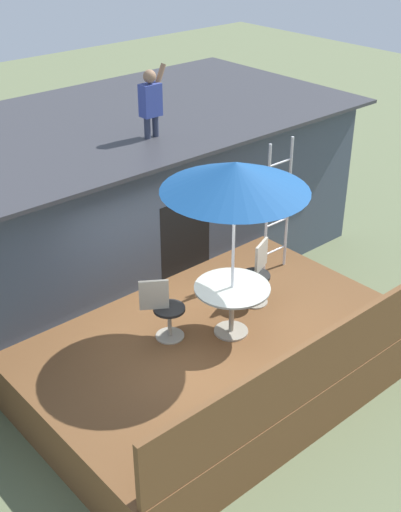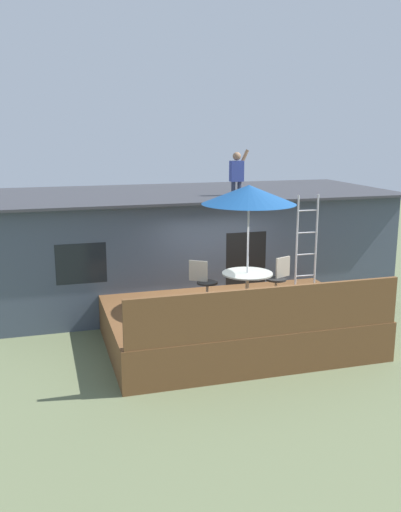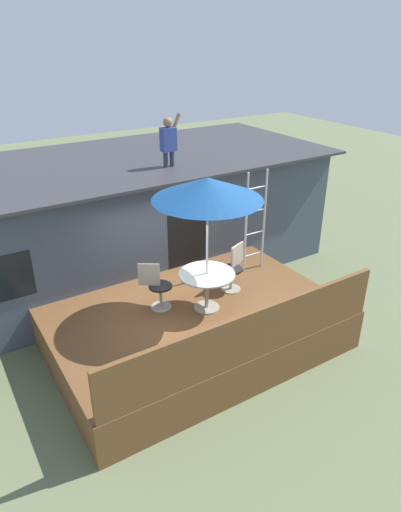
{
  "view_description": "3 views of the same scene",
  "coord_description": "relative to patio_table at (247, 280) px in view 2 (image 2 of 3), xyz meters",
  "views": [
    {
      "loc": [
        -5.16,
        -5.63,
        6.34
      ],
      "look_at": [
        0.62,
        0.98,
        1.4
      ],
      "focal_mm": 47.01,
      "sensor_mm": 36.0,
      "label": 1
    },
    {
      "loc": [
        -3.81,
        -10.48,
        4.42
      ],
      "look_at": [
        -0.45,
        1.02,
        1.69
      ],
      "focal_mm": 39.19,
      "sensor_mm": 36.0,
      "label": 2
    },
    {
      "loc": [
        -3.79,
        -6.3,
        5.55
      ],
      "look_at": [
        0.68,
        0.82,
        1.37
      ],
      "focal_mm": 32.33,
      "sensor_mm": 36.0,
      "label": 3
    }
  ],
  "objects": [
    {
      "name": "deck_railing",
      "position": [
        -0.22,
        -1.63,
        -0.14
      ],
      "size": [
        5.19,
        0.08,
        0.9
      ],
      "primitive_type": "cube",
      "color": "brown",
      "rests_on": "deck"
    },
    {
      "name": "house",
      "position": [
        -0.22,
        3.73,
        0.03
      ],
      "size": [
        10.5,
        4.5,
        2.82
      ],
      "color": "#424C5B",
      "rests_on": "ground"
    },
    {
      "name": "ground_plane",
      "position": [
        -0.22,
        0.13,
        -1.39
      ],
      "size": [
        40.0,
        40.0,
        0.0
      ],
      "primitive_type": "plane",
      "color": "#66704C"
    },
    {
      "name": "patio_chair_left",
      "position": [
        -0.77,
        0.52,
        -0.13
      ],
      "size": [
        0.56,
        0.46,
        0.92
      ],
      "rotation": [
        0.0,
        0.0,
        -0.6
      ],
      "color": "#A59E8C",
      "rests_on": "deck"
    },
    {
      "name": "patio_umbrella",
      "position": [
        0.0,
        -0.0,
        1.76
      ],
      "size": [
        1.9,
        1.9,
        2.54
      ],
      "color": "silver",
      "rests_on": "deck"
    },
    {
      "name": "patio_table",
      "position": [
        0.0,
        0.0,
        0.0
      ],
      "size": [
        1.04,
        1.04,
        0.74
      ],
      "color": "#A59E8C",
      "rests_on": "deck"
    },
    {
      "name": "step_ladder",
      "position": [
        1.72,
        0.8,
        0.51
      ],
      "size": [
        0.52,
        0.04,
        2.2
      ],
      "color": "silver",
      "rests_on": "deck"
    },
    {
      "name": "person_figure",
      "position": [
        0.68,
        2.58,
        2.05
      ],
      "size": [
        0.47,
        0.2,
        1.11
      ],
      "color": "#33384C",
      "rests_on": "house"
    },
    {
      "name": "deck",
      "position": [
        -0.22,
        0.13,
        -0.99
      ],
      "size": [
        5.29,
        3.63,
        0.8
      ],
      "primitive_type": "cube",
      "color": "brown",
      "rests_on": "ground"
    },
    {
      "name": "patio_chair_right",
      "position": [
        0.86,
        0.35,
        -0.13
      ],
      "size": [
        0.6,
        0.44,
        0.92
      ],
      "rotation": [
        0.0,
        0.0,
        -2.75
      ],
      "color": "#A59E8C",
      "rests_on": "deck"
    }
  ]
}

